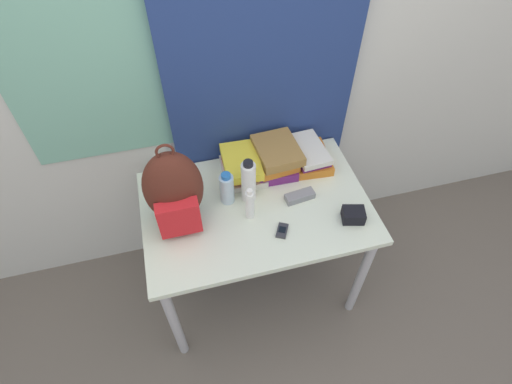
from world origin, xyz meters
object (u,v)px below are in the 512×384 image
book_stack_left (242,166)px  cell_phone (282,231)px  backpack (174,191)px  sports_bottle (249,182)px  book_stack_center (275,158)px  sunglasses_case (300,196)px  camera_pouch (353,215)px  water_bottle (227,188)px  book_stack_right (309,155)px  sunscreen_bottle (250,204)px

book_stack_left → cell_phone: bearing=-76.9°
backpack → sports_bottle: bearing=6.4°
book_stack_center → cell_phone: 0.42m
cell_phone → backpack: bearing=155.9°
sunglasses_case → camera_pouch: (0.21, -0.19, 0.01)m
water_bottle → camera_pouch: (0.56, -0.27, -0.06)m
book_stack_center → water_bottle: water_bottle is taller
book_stack_left → book_stack_right: bearing=0.3°
book_stack_right → camera_pouch: size_ratio=2.32×
book_stack_center → sunscreen_bottle: 0.35m
backpack → water_bottle: (0.25, 0.05, -0.11)m
book_stack_left → camera_pouch: 0.62m
backpack → book_stack_right: (0.73, 0.21, -0.15)m
book_stack_right → water_bottle: 0.51m
sunscreen_bottle → cell_phone: bearing=-46.4°
cell_phone → camera_pouch: 0.35m
sunglasses_case → book_stack_center: bearing=104.8°
backpack → sports_bottle: (0.35, 0.04, -0.08)m
backpack → camera_pouch: (0.81, -0.22, -0.17)m
book_stack_center → sunscreen_bottle: size_ratio=1.45×
book_stack_right → water_bottle: water_bottle is taller
sunscreen_bottle → book_stack_center: bearing=53.3°
book_stack_left → book_stack_center: 0.18m
water_bottle → sunglasses_case: water_bottle is taller
water_bottle → camera_pouch: water_bottle is taller
book_stack_right → water_bottle: (-0.48, -0.15, 0.04)m
book_stack_right → sunscreen_bottle: size_ratio=1.48×
book_stack_center → camera_pouch: 0.50m
sunscreen_bottle → sunglasses_case: (0.27, 0.04, -0.07)m
cell_phone → camera_pouch: bearing=-2.4°
book_stack_left → camera_pouch: size_ratio=2.30×
book_stack_right → cell_phone: bearing=-123.9°
sunscreen_bottle → camera_pouch: sunscreen_bottle is taller
book_stack_left → sports_bottle: size_ratio=1.10×
backpack → sunglasses_case: size_ratio=3.03×
sports_bottle → sunscreen_bottle: bearing=-101.3°
sunscreen_bottle → sunglasses_case: size_ratio=1.22×
camera_pouch → book_stack_left: bearing=136.5°
sports_bottle → camera_pouch: sports_bottle is taller
book_stack_left → sports_bottle: bearing=-92.2°
sunglasses_case → water_bottle: bearing=166.8°
book_stack_right → sunglasses_case: 0.27m
backpack → book_stack_left: bearing=29.6°
backpack → book_stack_left: backpack is taller
water_bottle → book_stack_center: bearing=27.6°
book_stack_right → camera_pouch: (0.08, -0.43, -0.02)m
backpack → sunglasses_case: bearing=-2.9°
sunscreen_bottle → cell_phone: sunscreen_bottle is taller
book_stack_center → cell_phone: size_ratio=2.96×
sunscreen_bottle → camera_pouch: size_ratio=1.56×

